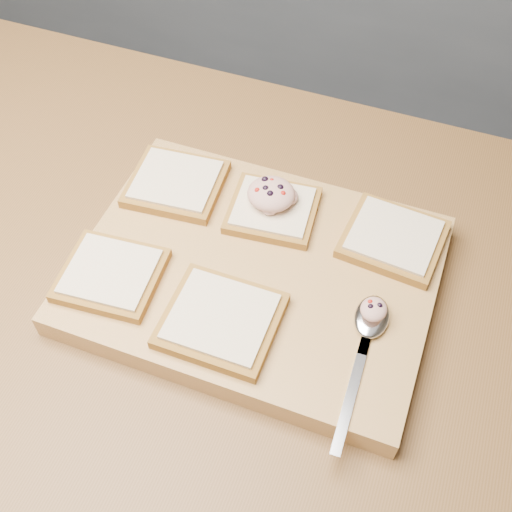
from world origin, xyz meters
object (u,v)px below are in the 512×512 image
at_px(cutting_board, 256,274).
at_px(spoon, 369,327).
at_px(bread_far_center, 273,209).
at_px(tuna_salad_dollop, 271,194).

height_order(cutting_board, spoon, spoon).
height_order(bread_far_center, spoon, bread_far_center).
xyz_separation_m(cutting_board, tuna_salad_dollop, (-0.01, 0.10, 0.05)).
height_order(tuna_salad_dollop, spoon, tuna_salad_dollop).
bearing_deg(bread_far_center, spoon, -38.34).
bearing_deg(spoon, cutting_board, 165.20).
xyz_separation_m(bread_far_center, tuna_salad_dollop, (-0.00, 0.01, 0.02)).
height_order(bread_far_center, tuna_salad_dollop, tuna_salad_dollop).
relative_size(cutting_board, spoon, 2.15).
relative_size(bread_far_center, tuna_salad_dollop, 1.95).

